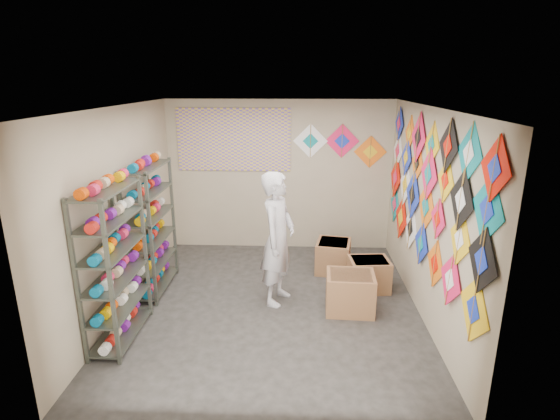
{
  "coord_description": "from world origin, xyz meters",
  "views": [
    {
      "loc": [
        0.35,
        -5.43,
        3.03
      ],
      "look_at": [
        0.1,
        0.3,
        1.3
      ],
      "focal_mm": 28.0,
      "sensor_mm": 36.0,
      "label": 1
    }
  ],
  "objects_px": {
    "carton_c": "(333,256)",
    "carton_a": "(350,292)",
    "shelf_rack_front": "(114,265)",
    "shopkeeper": "(278,239)",
    "shelf_rack_back": "(151,229)",
    "carton_b": "(369,274)"
  },
  "relations": [
    {
      "from": "shelf_rack_back",
      "to": "carton_c",
      "type": "bearing_deg",
      "value": 15.34
    },
    {
      "from": "carton_c",
      "to": "shelf_rack_back",
      "type": "bearing_deg",
      "value": -154.88
    },
    {
      "from": "shopkeeper",
      "to": "carton_c",
      "type": "relative_size",
      "value": 3.21
    },
    {
      "from": "shelf_rack_front",
      "to": "carton_c",
      "type": "bearing_deg",
      "value": 37.02
    },
    {
      "from": "shopkeeper",
      "to": "carton_b",
      "type": "height_order",
      "value": "shopkeeper"
    },
    {
      "from": "shelf_rack_front",
      "to": "carton_b",
      "type": "relative_size",
      "value": 3.28
    },
    {
      "from": "shelf_rack_back",
      "to": "carton_b",
      "type": "bearing_deg",
      "value": 1.98
    },
    {
      "from": "shelf_rack_front",
      "to": "shopkeeper",
      "type": "height_order",
      "value": "shelf_rack_front"
    },
    {
      "from": "shopkeeper",
      "to": "shelf_rack_back",
      "type": "bearing_deg",
      "value": 99.3
    },
    {
      "from": "shopkeeper",
      "to": "carton_c",
      "type": "height_order",
      "value": "shopkeeper"
    },
    {
      "from": "shelf_rack_front",
      "to": "carton_c",
      "type": "height_order",
      "value": "shelf_rack_front"
    },
    {
      "from": "shelf_rack_front",
      "to": "carton_a",
      "type": "distance_m",
      "value": 3.02
    },
    {
      "from": "shelf_rack_back",
      "to": "carton_b",
      "type": "distance_m",
      "value": 3.27
    },
    {
      "from": "shelf_rack_back",
      "to": "carton_a",
      "type": "bearing_deg",
      "value": -10.66
    },
    {
      "from": "shelf_rack_back",
      "to": "carton_c",
      "type": "relative_size",
      "value": 3.27
    },
    {
      "from": "shelf_rack_front",
      "to": "shelf_rack_back",
      "type": "distance_m",
      "value": 1.3
    },
    {
      "from": "shopkeeper",
      "to": "carton_a",
      "type": "bearing_deg",
      "value": -85.47
    },
    {
      "from": "carton_c",
      "to": "carton_a",
      "type": "bearing_deg",
      "value": -74.29
    },
    {
      "from": "carton_a",
      "to": "carton_c",
      "type": "distance_m",
      "value": 1.29
    },
    {
      "from": "shelf_rack_front",
      "to": "carton_b",
      "type": "xyz_separation_m",
      "value": [
        3.19,
        1.41,
        -0.71
      ]
    },
    {
      "from": "shopkeeper",
      "to": "carton_b",
      "type": "distance_m",
      "value": 1.56
    },
    {
      "from": "shelf_rack_front",
      "to": "carton_c",
      "type": "xyz_separation_m",
      "value": [
        2.71,
        2.04,
        -0.7
      ]
    }
  ]
}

